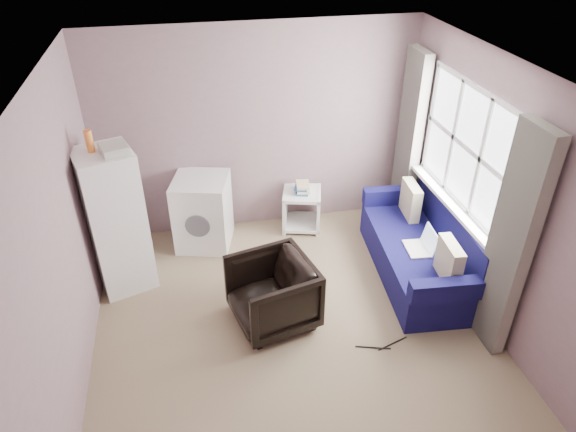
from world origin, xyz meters
name	(u,v)px	position (x,y,z in m)	size (l,w,h in m)	color
room	(299,228)	(0.02, 0.01, 1.25)	(3.84, 4.24, 2.54)	#958062
armchair	(272,291)	(-0.17, 0.27, 0.38)	(0.74, 0.69, 0.76)	black
fridge	(116,220)	(-1.63, 1.19, 0.80)	(0.68, 0.68, 1.78)	white
washing_machine	(203,211)	(-0.74, 1.76, 0.45)	(0.75, 0.75, 0.87)	white
side_table	(302,207)	(0.49, 1.86, 0.30)	(0.57, 0.57, 0.63)	white
sofa	(425,250)	(1.60, 0.67, 0.31)	(1.02, 1.96, 0.85)	#131252
window_dressing	(451,183)	(1.78, 0.70, 1.11)	(0.17, 2.62, 2.18)	white
floor_cables	(383,345)	(0.78, -0.29, 0.01)	(0.52, 0.12, 0.01)	black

